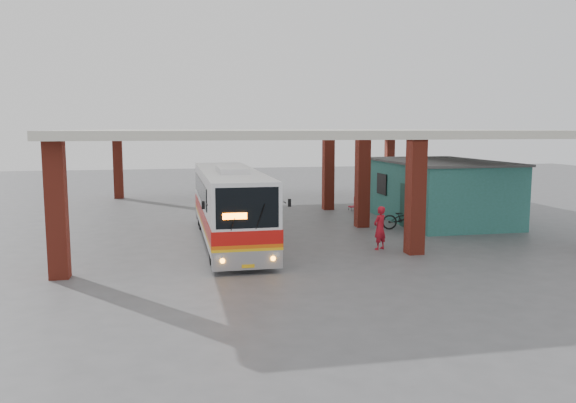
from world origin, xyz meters
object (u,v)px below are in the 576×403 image
(coach_bus, at_px, (230,204))
(motorcycle, at_px, (404,218))
(red_chair, at_px, (354,204))
(pedestrian, at_px, (380,228))

(coach_bus, relative_size, motorcycle, 5.35)
(coach_bus, relative_size, red_chair, 13.97)
(coach_bus, distance_m, red_chair, 11.21)
(coach_bus, height_order, motorcycle, coach_bus)
(red_chair, bearing_deg, pedestrian, -108.98)
(motorcycle, height_order, red_chair, motorcycle)
(pedestrian, bearing_deg, red_chair, -134.45)
(motorcycle, distance_m, pedestrian, 4.79)
(coach_bus, bearing_deg, motorcycle, 9.25)
(motorcycle, height_order, pedestrian, pedestrian)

